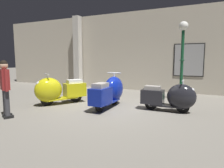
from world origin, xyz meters
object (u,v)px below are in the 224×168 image
scooter_1 (110,91)px  lamppost (182,52)px  scooter_0 (57,90)px  visitor_0 (5,85)px  scooter_2 (172,97)px

scooter_1 → lamppost: bearing=-44.3°
scooter_0 → visitor_0: visitor_0 is taller
scooter_0 → lamppost: 4.77m
scooter_1 → visitor_0: 3.04m
scooter_1 → scooter_0: bearing=104.6°
scooter_1 → lamppost: (1.99, 2.09, 1.30)m
scooter_1 → scooter_2: bearing=-85.5°
scooter_1 → lamppost: lamppost is taller
scooter_0 → visitor_0: (-0.16, -1.81, 0.39)m
scooter_0 → scooter_2: (3.74, 0.67, -0.05)m
lamppost → visitor_0: 5.97m
scooter_0 → scooter_2: scooter_0 is taller
scooter_0 → scooter_1: scooter_1 is taller
visitor_0 → scooter_2: bearing=-30.0°
scooter_2 → visitor_0: bearing=-147.6°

